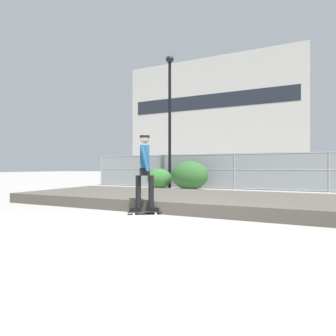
% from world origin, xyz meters
% --- Properties ---
extents(ground_plane, '(120.00, 120.00, 0.00)m').
position_xyz_m(ground_plane, '(0.00, 0.00, 0.00)').
color(ground_plane, gray).
extents(gravel_berm, '(11.11, 3.97, 0.30)m').
position_xyz_m(gravel_berm, '(0.00, 3.25, 0.15)').
color(gravel_berm, '#4C473F').
rests_on(gravel_berm, ground_plane).
extents(skateboard, '(0.80, 0.56, 0.07)m').
position_xyz_m(skateboard, '(-0.56, 1.14, 0.06)').
color(skateboard, black).
rests_on(skateboard, ground_plane).
extents(skater, '(0.68, 0.62, 1.84)m').
position_xyz_m(skater, '(-0.56, 1.14, 1.13)').
color(skater, black).
rests_on(skater, skateboard).
extents(chain_fence, '(16.91, 0.06, 1.85)m').
position_xyz_m(chain_fence, '(0.00, 9.55, 0.93)').
color(chain_fence, gray).
rests_on(chain_fence, ground_plane).
extents(street_lamp, '(0.44, 0.44, 7.24)m').
position_xyz_m(street_lamp, '(-3.40, 9.06, 4.46)').
color(street_lamp, black).
rests_on(street_lamp, ground_plane).
extents(parked_car_near, '(4.54, 2.24, 1.66)m').
position_xyz_m(parked_car_near, '(-4.50, 13.03, 0.84)').
color(parked_car_near, '#474C54').
rests_on(parked_car_near, ground_plane).
extents(parked_car_mid, '(4.47, 2.08, 1.66)m').
position_xyz_m(parked_car_mid, '(2.27, 13.00, 0.84)').
color(parked_car_mid, navy).
rests_on(parked_car_mid, ground_plane).
extents(library_building, '(31.06, 14.33, 20.32)m').
position_xyz_m(library_building, '(-10.19, 48.59, 10.16)').
color(library_building, '#B2AFA8').
rests_on(library_building, ground_plane).
extents(shrub_left, '(1.38, 1.13, 1.07)m').
position_xyz_m(shrub_left, '(-3.83, 8.64, 0.53)').
color(shrub_left, '#336B2D').
rests_on(shrub_left, ground_plane).
extents(shrub_center, '(1.88, 1.54, 1.46)m').
position_xyz_m(shrub_center, '(-2.02, 8.43, 0.73)').
color(shrub_center, '#2D5B28').
rests_on(shrub_center, ground_plane).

